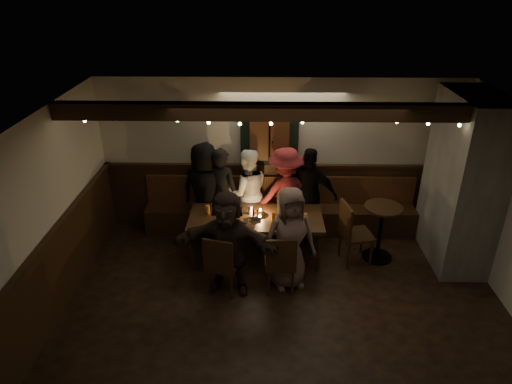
{
  "coord_description": "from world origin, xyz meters",
  "views": [
    {
      "loc": [
        -0.29,
        -4.64,
        4.14
      ],
      "look_at": [
        -0.4,
        1.6,
        1.05
      ],
      "focal_mm": 32.0,
      "sensor_mm": 36.0,
      "label": 1
    }
  ],
  "objects_px": {
    "high_top": "(381,226)",
    "person_c": "(247,193)",
    "person_g": "(289,238)",
    "person_f": "(228,243)",
    "person_e": "(309,194)",
    "chair_end": "(351,230)",
    "person_a": "(205,191)",
    "chair_near_right": "(280,261)",
    "chair_near_left": "(221,262)",
    "dining_table": "(256,220)",
    "person_b": "(222,193)",
    "person_d": "(285,194)"
  },
  "relations": [
    {
      "from": "high_top",
      "to": "person_g",
      "type": "xyz_separation_m",
      "value": [
        -1.44,
        -0.69,
        0.19
      ]
    },
    {
      "from": "person_e",
      "to": "high_top",
      "type": "bearing_deg",
      "value": 167.66
    },
    {
      "from": "person_c",
      "to": "person_e",
      "type": "height_order",
      "value": "person_e"
    },
    {
      "from": "person_a",
      "to": "person_e",
      "type": "distance_m",
      "value": 1.72
    },
    {
      "from": "person_b",
      "to": "person_e",
      "type": "distance_m",
      "value": 1.44
    },
    {
      "from": "chair_near_right",
      "to": "person_g",
      "type": "distance_m",
      "value": 0.34
    },
    {
      "from": "person_f",
      "to": "dining_table",
      "type": "bearing_deg",
      "value": 74.95
    },
    {
      "from": "person_g",
      "to": "person_e",
      "type": "bearing_deg",
      "value": 57.07
    },
    {
      "from": "chair_near_right",
      "to": "person_c",
      "type": "xyz_separation_m",
      "value": [
        -0.51,
        1.61,
        0.25
      ]
    },
    {
      "from": "high_top",
      "to": "person_c",
      "type": "height_order",
      "value": "person_c"
    },
    {
      "from": "person_c",
      "to": "person_b",
      "type": "bearing_deg",
      "value": -1.22
    },
    {
      "from": "dining_table",
      "to": "person_d",
      "type": "height_order",
      "value": "person_d"
    },
    {
      "from": "chair_end",
      "to": "person_c",
      "type": "xyz_separation_m",
      "value": [
        -1.61,
        0.83,
        0.2
      ]
    },
    {
      "from": "chair_near_left",
      "to": "person_b",
      "type": "relative_size",
      "value": 0.59
    },
    {
      "from": "person_c",
      "to": "person_f",
      "type": "bearing_deg",
      "value": 69.54
    },
    {
      "from": "person_a",
      "to": "person_e",
      "type": "bearing_deg",
      "value": -164.94
    },
    {
      "from": "person_f",
      "to": "person_a",
      "type": "bearing_deg",
      "value": 117.21
    },
    {
      "from": "dining_table",
      "to": "chair_near_left",
      "type": "height_order",
      "value": "chair_near_left"
    },
    {
      "from": "chair_end",
      "to": "person_b",
      "type": "relative_size",
      "value": 0.63
    },
    {
      "from": "chair_near_left",
      "to": "chair_near_right",
      "type": "relative_size",
      "value": 1.01
    },
    {
      "from": "person_g",
      "to": "chair_near_left",
      "type": "bearing_deg",
      "value": 177.92
    },
    {
      "from": "person_b",
      "to": "person_d",
      "type": "xyz_separation_m",
      "value": [
        1.04,
        -0.03,
        0.01
      ]
    },
    {
      "from": "person_a",
      "to": "person_f",
      "type": "height_order",
      "value": "person_a"
    },
    {
      "from": "chair_end",
      "to": "person_a",
      "type": "bearing_deg",
      "value": 161.6
    },
    {
      "from": "high_top",
      "to": "person_e",
      "type": "xyz_separation_m",
      "value": [
        -1.06,
        0.63,
        0.22
      ]
    },
    {
      "from": "chair_near_right",
      "to": "person_a",
      "type": "bearing_deg",
      "value": 127.98
    },
    {
      "from": "person_b",
      "to": "person_g",
      "type": "height_order",
      "value": "person_b"
    },
    {
      "from": "dining_table",
      "to": "person_f",
      "type": "relative_size",
      "value": 1.32
    },
    {
      "from": "person_c",
      "to": "chair_end",
      "type": "bearing_deg",
      "value": 140.09
    },
    {
      "from": "person_b",
      "to": "person_d",
      "type": "distance_m",
      "value": 1.04
    },
    {
      "from": "person_a",
      "to": "person_b",
      "type": "relative_size",
      "value": 1.04
    },
    {
      "from": "chair_near_right",
      "to": "person_g",
      "type": "xyz_separation_m",
      "value": [
        0.12,
        0.19,
        0.24
      ]
    },
    {
      "from": "person_e",
      "to": "chair_near_right",
      "type": "bearing_deg",
      "value": 89.99
    },
    {
      "from": "chair_near_right",
      "to": "high_top",
      "type": "bearing_deg",
      "value": 29.35
    },
    {
      "from": "person_c",
      "to": "person_a",
      "type": "bearing_deg",
      "value": -7.82
    },
    {
      "from": "chair_near_left",
      "to": "chair_end",
      "type": "relative_size",
      "value": 0.93
    },
    {
      "from": "high_top",
      "to": "person_f",
      "type": "relative_size",
      "value": 0.59
    },
    {
      "from": "dining_table",
      "to": "person_e",
      "type": "relative_size",
      "value": 1.28
    },
    {
      "from": "person_g",
      "to": "person_a",
      "type": "bearing_deg",
      "value": 117.91
    },
    {
      "from": "person_a",
      "to": "person_d",
      "type": "bearing_deg",
      "value": -166.32
    },
    {
      "from": "person_g",
      "to": "person_f",
      "type": "bearing_deg",
      "value": 173.18
    },
    {
      "from": "chair_near_left",
      "to": "person_d",
      "type": "height_order",
      "value": "person_d"
    },
    {
      "from": "high_top",
      "to": "person_d",
      "type": "relative_size",
      "value": 0.57
    },
    {
      "from": "chair_near_right",
      "to": "high_top",
      "type": "distance_m",
      "value": 1.8
    },
    {
      "from": "person_d",
      "to": "person_a",
      "type": "bearing_deg",
      "value": -23.5
    },
    {
      "from": "dining_table",
      "to": "person_b",
      "type": "distance_m",
      "value": 0.89
    },
    {
      "from": "chair_near_left",
      "to": "person_a",
      "type": "height_order",
      "value": "person_a"
    },
    {
      "from": "person_e",
      "to": "person_c",
      "type": "bearing_deg",
      "value": 13.33
    },
    {
      "from": "person_f",
      "to": "high_top",
      "type": "bearing_deg",
      "value": 29.27
    },
    {
      "from": "person_c",
      "to": "person_g",
      "type": "distance_m",
      "value": 1.55
    }
  ]
}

